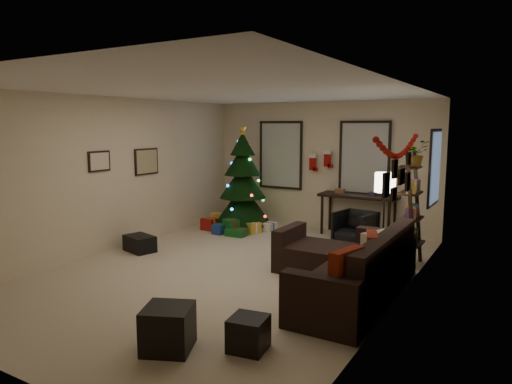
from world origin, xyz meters
TOP-DOWN VIEW (x-y plane):
  - floor at (0.00, 0.00)m, footprint 7.00×7.00m
  - ceiling at (0.00, 0.00)m, footprint 7.00×7.00m
  - wall_back at (0.00, 3.50)m, footprint 5.00×0.00m
  - wall_front at (0.00, -3.50)m, footprint 5.00×0.00m
  - wall_left at (-2.50, 0.00)m, footprint 0.00×7.00m
  - wall_right at (2.50, 0.00)m, footprint 0.00×7.00m
  - window_back_left at (-0.95, 3.47)m, footprint 1.05×0.06m
  - window_back_right at (0.95, 3.47)m, footprint 1.05×0.06m
  - window_right_wall at (2.47, 2.55)m, footprint 0.06×0.90m
  - christmas_tree at (-1.43, 2.63)m, footprint 1.21×1.21m
  - presents at (-1.39, 2.25)m, footprint 1.50×1.01m
  - sofa at (1.84, 0.10)m, footprint 1.88×2.73m
  - pillow_red_a at (2.21, -1.05)m, footprint 0.25×0.51m
  - pillow_red_b at (2.21, -0.14)m, footprint 0.27×0.49m
  - pillow_cream at (2.21, 0.05)m, footprint 0.30×0.47m
  - ottoman_near at (0.87, -2.42)m, footprint 0.61×0.61m
  - ottoman_far at (1.56, -2.02)m, footprint 0.40×0.40m
  - desk at (0.93, 3.22)m, footprint 1.55×0.55m
  - desk_chair at (1.10, 2.57)m, footprint 0.71×0.68m
  - bookshelf at (2.30, 1.72)m, footprint 0.30×0.53m
  - potted_plant at (2.30, 1.75)m, footprint 0.62×0.64m
  - floor_lamp at (1.95, 1.35)m, footprint 0.31×0.31m
  - art_map at (-2.48, 0.85)m, footprint 0.04×0.60m
  - art_abstract at (-2.48, -0.28)m, footprint 0.04×0.45m
  - gallery at (2.48, -0.07)m, footprint 0.03×1.25m
  - garland at (2.45, -0.01)m, footprint 0.08×1.90m
  - stocking_left at (-0.14, 3.39)m, footprint 0.20×0.05m
  - stocking_right at (0.19, 3.40)m, footprint 0.20×0.05m
  - storage_bin at (-1.99, 0.11)m, footprint 0.64×0.51m

SIDE VIEW (x-z plane):
  - floor at x=0.00m, z-range 0.00..0.00m
  - presents at x=-1.39m, z-range -0.04..0.26m
  - storage_bin at x=-1.99m, z-range 0.00..0.28m
  - ottoman_far at x=1.56m, z-range 0.00..0.33m
  - ottoman_near at x=0.87m, z-range 0.00..0.44m
  - sofa at x=1.84m, z-range -0.15..0.72m
  - desk_chair at x=1.10m, z-range 0.00..0.63m
  - pillow_cream at x=2.21m, z-range 0.40..0.86m
  - pillow_red_a at x=2.21m, z-range 0.39..0.89m
  - pillow_red_b at x=2.21m, z-range 0.40..0.88m
  - desk at x=0.93m, z-range 0.32..1.15m
  - bookshelf at x=2.30m, z-range -0.03..1.77m
  - christmas_tree at x=-1.43m, z-range -0.19..2.06m
  - floor_lamp at x=1.95m, z-range 0.50..1.99m
  - wall_left at x=-2.50m, z-range -2.15..4.85m
  - wall_right at x=2.50m, z-range -2.15..4.85m
  - wall_back at x=0.00m, z-range -1.15..3.85m
  - wall_front at x=0.00m, z-range -1.15..3.85m
  - stocking_left at x=-0.14m, z-range 1.25..1.61m
  - window_right_wall at x=2.47m, z-range 0.85..2.15m
  - stocking_right at x=0.19m, z-range 1.34..1.70m
  - art_map at x=-2.48m, z-range 1.27..1.77m
  - window_back_left at x=-0.95m, z-range 0.80..2.30m
  - window_back_right at x=0.95m, z-range 0.80..2.30m
  - gallery at x=2.48m, z-range 1.30..1.84m
  - art_abstract at x=-2.48m, z-range 1.42..1.77m
  - potted_plant at x=2.30m, z-range 1.56..2.10m
  - garland at x=2.45m, z-range 1.81..2.11m
  - ceiling at x=0.00m, z-range 2.70..2.70m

